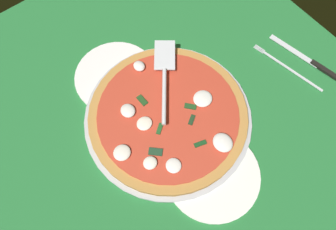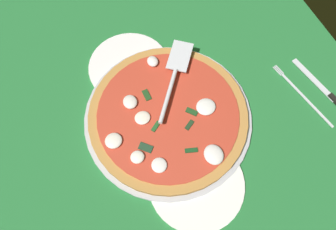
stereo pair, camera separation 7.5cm
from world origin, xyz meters
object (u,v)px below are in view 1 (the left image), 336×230
Objects in this scene: pizza at (168,116)px; pizza_server at (164,76)px; dinner_plate_right at (213,175)px; dinner_plate_left at (116,77)px; place_setting_far at (299,65)px.

pizza is 9.70cm from pizza_server.
pizza_server reaches higher than pizza.
pizza is 1.88× the size of pizza_server.
pizza_server is at bearing 167.07° from dinner_plate_right.
dinner_plate_left is 0.98× the size of dinner_plate_right.
pizza is at bearing 65.45° from place_setting_far.
dinner_plate_left is 17.76cm from pizza.
pizza_server is at bearing 41.24° from dinner_plate_left.
dinner_plate_left is at bearing 79.71° from pizza_server.
pizza_server is (-24.61, 5.65, 4.36)cm from dinner_plate_right.
place_setting_far reaches higher than dinner_plate_left.
place_setting_far is at bearing 76.05° from pizza.
dinner_plate_right is 0.57× the size of pizza.
pizza reaches higher than dinner_plate_right.
dinner_plate_right is 16.85cm from pizza.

